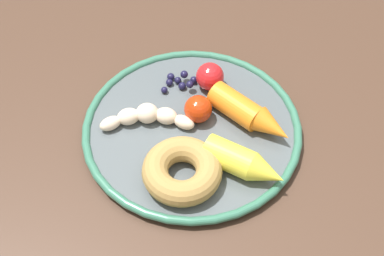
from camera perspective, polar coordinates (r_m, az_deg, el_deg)
The scene contains 9 objects.
dining_table at distance 0.90m, azimuth 3.02°, elevation -2.51°, with size 1.06×0.95×0.77m.
plate at distance 0.80m, azimuth -0.00°, elevation -0.13°, with size 0.32×0.32×0.02m.
banana at distance 0.80m, azimuth -4.60°, elevation 1.13°, with size 0.08×0.13×0.03m.
carrot_orange at distance 0.80m, azimuth 6.07°, elevation 1.48°, with size 0.08×0.14×0.04m.
carrot_yellow at distance 0.74m, azimuth 5.41°, elevation -3.63°, with size 0.05×0.12×0.04m.
donut at distance 0.74m, azimuth -1.03°, elevation -4.40°, with size 0.11×0.11×0.04m, color #A98445.
blueberry_pile at distance 0.85m, azimuth -1.24°, elevation 4.79°, with size 0.05×0.05×0.02m.
tomato_near at distance 0.80m, azimuth 0.63°, elevation 1.95°, with size 0.04×0.04×0.04m, color red.
tomato_mid at distance 0.84m, azimuth 1.85°, elevation 5.29°, with size 0.04×0.04×0.04m, color red.
Camera 1 is at (-0.51, -0.16, 1.41)m, focal length 52.12 mm.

